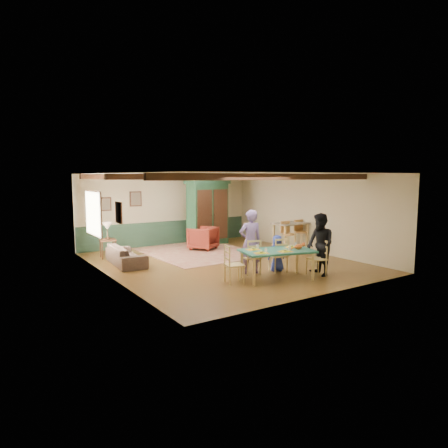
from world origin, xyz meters
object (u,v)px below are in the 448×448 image
counter_table (290,237)px  person_woman (320,245)px  end_table (108,249)px  armchair (203,238)px  bar_stool_left (288,238)px  dining_chair_far_left (251,257)px  dining_table (277,265)px  dining_chair_end_left (234,264)px  person_man (250,242)px  person_child (277,253)px  dining_chair_end_right (316,258)px  armoire (208,213)px  sofa (126,255)px  bar_stool_right (301,236)px  table_lamp (107,231)px  dining_chair_far_right (278,255)px  cat (298,246)px

counter_table → person_woman: bearing=-119.2°
person_woman → end_table: person_woman is taller
armchair → bar_stool_left: size_ratio=0.81×
dining_chair_far_left → dining_table: bearing=119.1°
end_table → counter_table: counter_table is taller
dining_chair_end_left → person_woman: 2.44m
person_woman → person_man: bearing=-115.9°
dining_chair_end_left → person_child: bearing=-62.7°
dining_table → dining_chair_end_right: 1.16m
end_table → armoire: bearing=6.7°
dining_table → bar_stool_left: (2.44, 2.26, 0.18)m
dining_chair_end_left → person_child: 1.75m
armchair → sofa: bearing=-18.2°
dining_chair_end_left → bar_stool_right: bearing=-49.1°
sofa → armchair: bearing=-70.8°
dining_chair_end_left → dining_chair_end_right: same height
table_lamp → bar_stool_left: (5.23, -2.78, -0.32)m
dining_chair_far_right → bar_stool_left: size_ratio=0.85×
dining_chair_end_right → bar_stool_right: 3.49m
dining_chair_far_right → dining_chair_end_right: 1.05m
cat → sofa: cat is taller
dining_chair_end_left → dining_chair_end_right: (2.24, -0.58, 0.00)m
end_table → dining_chair_end_right: bearing=-53.7°
person_man → sofa: 3.84m
sofa → bar_stool_left: bar_stool_left is taller
armoire → dining_chair_far_right: bearing=-104.2°
person_woman → cat: person_woman is taller
dining_chair_end_right → cat: dining_chair_end_right is taller
dining_chair_end_left → bar_stool_right: bar_stool_right is taller
dining_chair_end_right → cat: size_ratio=2.64×
counter_table → armchair: bearing=137.9°
dining_chair_far_right → end_table: (-3.36, 4.44, -0.17)m
armchair → bar_stool_left: 3.07m
cat → dining_chair_far_right: bearing=100.4°
dining_chair_end_right → end_table: (-3.91, 5.33, -0.17)m
armchair → sofa: size_ratio=0.47×
sofa → bar_stool_right: size_ratio=1.77×
armchair → end_table: bearing=-40.0°
person_child → bar_stool_right: bearing=-131.7°
dining_chair_end_right → bar_stool_right: bearing=156.7°
dining_chair_far_right → bar_stool_right: bearing=-130.7°
bar_stool_right → dining_chair_end_left: bearing=-147.7°
dining_chair_end_left → bar_stool_left: bar_stool_left is taller
dining_chair_far_left → armoire: bearing=-92.8°
dining_chair_far_right → counter_table: bearing=-124.5°
dining_chair_far_left → cat: size_ratio=2.64×
dining_chair_end_left → table_lamp: 5.05m
dining_table → cat: cat is taller
dining_chair_far_right → person_woman: person_woman is taller
dining_table → dining_chair_end_right: bearing=-14.4°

